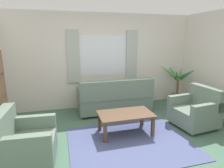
{
  "coord_description": "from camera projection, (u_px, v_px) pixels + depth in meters",
  "views": [
    {
      "loc": [
        -1.2,
        -3.07,
        1.92
      ],
      "look_at": [
        -0.16,
        0.7,
        0.99
      ],
      "focal_mm": 30.86,
      "sensor_mm": 36.0,
      "label": 1
    }
  ],
  "objects": [
    {
      "name": "ground_plane",
      "position": [
        130.0,
        143.0,
        3.63
      ],
      "size": [
        6.24,
        6.24,
        0.0
      ],
      "primitive_type": "plane",
      "color": "#476B56"
    },
    {
      "name": "wall_back",
      "position": [
        103.0,
        61.0,
        5.45
      ],
      "size": [
        5.32,
        0.12,
        2.6
      ],
      "primitive_type": "cube",
      "color": "silver",
      "rests_on": "ground_plane"
    },
    {
      "name": "window_with_curtains",
      "position": [
        103.0,
        56.0,
        5.34
      ],
      "size": [
        1.98,
        0.07,
        1.4
      ],
      "color": "white"
    },
    {
      "name": "area_rug",
      "position": [
        130.0,
        142.0,
        3.63
      ],
      "size": [
        2.27,
        1.8,
        0.01
      ],
      "primitive_type": "cube",
      "color": "#4C5684",
      "rests_on": "ground_plane"
    },
    {
      "name": "couch",
      "position": [
        115.0,
        99.0,
        5.09
      ],
      "size": [
        1.9,
        0.82,
        0.92
      ],
      "rotation": [
        0.0,
        0.0,
        3.14
      ],
      "color": "slate",
      "rests_on": "ground_plane"
    },
    {
      "name": "armchair_left",
      "position": [
        24.0,
        142.0,
        2.97
      ],
      "size": [
        0.87,
        0.89,
        0.88
      ],
      "rotation": [
        0.0,
        0.0,
        1.51
      ],
      "color": "slate",
      "rests_on": "ground_plane"
    },
    {
      "name": "armchair_right",
      "position": [
        196.0,
        111.0,
        4.27
      ],
      "size": [
        0.91,
        0.93,
        0.88
      ],
      "rotation": [
        0.0,
        0.0,
        -1.46
      ],
      "color": "slate",
      "rests_on": "ground_plane"
    },
    {
      "name": "coffee_table",
      "position": [
        126.0,
        116.0,
        3.92
      ],
      "size": [
        1.1,
        0.64,
        0.44
      ],
      "color": "brown",
      "rests_on": "ground_plane"
    },
    {
      "name": "potted_plant",
      "position": [
        177.0,
        85.0,
        5.7
      ],
      "size": [
        0.98,
        1.2,
        1.16
      ],
      "color": "#56565B",
      "rests_on": "ground_plane"
    }
  ]
}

